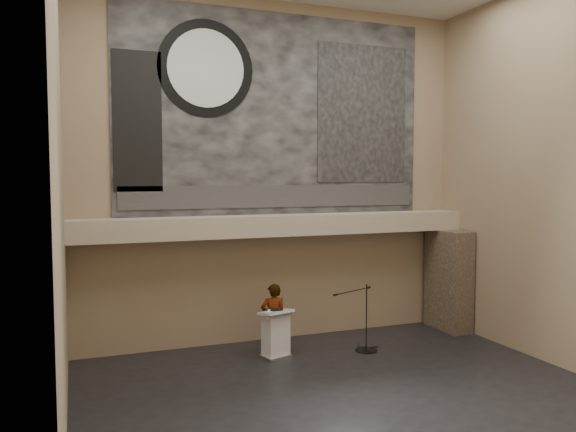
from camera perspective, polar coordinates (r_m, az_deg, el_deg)
name	(u,v)px	position (r m, az deg, el deg)	size (l,w,h in m)	color
floor	(348,394)	(11.29, 6.12, -17.52)	(10.00, 10.00, 0.00)	black
wall_back	(277,172)	(14.18, -1.16, 4.44)	(10.00, 0.02, 8.50)	#8B7058
wall_front	(504,167)	(7.19, 21.13, 4.66)	(10.00, 0.02, 8.50)	#8B7058
wall_left	(59,169)	(9.34, -22.20, 4.41)	(0.02, 8.00, 8.50)	#8B7058
wall_right	(555,172)	(13.55, 25.48, 4.09)	(0.02, 8.00, 8.50)	#8B7058
soffit	(282,225)	(13.86, -0.59, -0.92)	(10.00, 0.80, 0.50)	tan
sprinkler_left	(220,239)	(13.36, -6.96, -2.34)	(0.04, 0.04, 0.06)	#B2893D
sprinkler_right	(352,234)	(14.61, 6.48, -1.80)	(0.04, 0.04, 0.06)	#B2893D
banner	(277,114)	(14.24, -1.13, 10.29)	(8.00, 0.05, 5.00)	black
banner_text_strip	(278,196)	(14.12, -1.06, 2.01)	(7.76, 0.02, 0.55)	#2D2D2D
banner_clock_rim	(206,68)	(13.85, -8.33, 14.61)	(2.30, 2.30, 0.02)	black
banner_clock_face	(206,68)	(13.83, -8.31, 14.63)	(1.84, 1.84, 0.02)	silver
banner_building_print	(363,114)	(15.20, 7.60, 10.23)	(2.60, 0.02, 3.60)	black
banner_brick_print	(137,121)	(13.40, -15.05, 9.26)	(1.10, 0.02, 3.20)	black
stone_pier	(448,280)	(15.92, 15.99, -6.25)	(0.60, 1.40, 2.70)	#3D3125
lectern	(276,334)	(13.08, -1.25, -11.91)	(0.82, 0.68, 1.13)	silver
binder	(277,310)	(12.94, -1.15, -9.50)	(0.28, 0.22, 0.04)	black
papers	(272,311)	(12.91, -1.65, -9.60)	(0.19, 0.27, 0.01)	white
speaker_person	(274,318)	(13.35, -1.47, -10.37)	(0.60, 0.40, 1.65)	white
mic_stand	(365,341)	(13.78, 7.84, -12.49)	(1.34, 0.73, 1.60)	black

